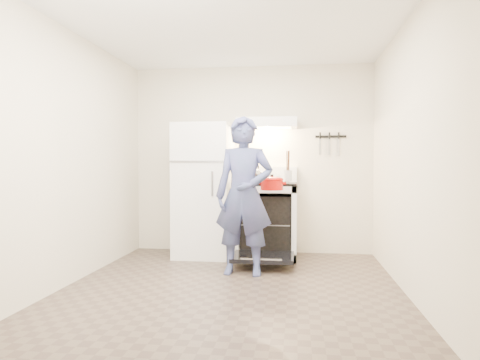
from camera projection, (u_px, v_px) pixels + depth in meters
name	position (u px, v px, depth m)	size (l,w,h in m)	color
floor	(231.00, 289.00, 4.04)	(3.60, 3.60, 0.00)	#4B3F34
back_wall	(252.00, 160.00, 5.78)	(3.20, 0.02, 2.50)	beige
refrigerator	(204.00, 190.00, 5.52)	(0.70, 0.70, 1.70)	white
stove_body	(267.00, 221.00, 5.45)	(0.76, 0.65, 0.92)	white
cooktop	(267.00, 184.00, 5.44)	(0.76, 0.65, 0.03)	black
backsplash	(268.00, 174.00, 5.72)	(0.76, 0.07, 0.20)	white
oven_door	(263.00, 257.00, 4.88)	(0.70, 0.54, 0.04)	black
oven_rack	(267.00, 223.00, 5.45)	(0.60, 0.52, 0.01)	slate
range_hood	(267.00, 123.00, 5.48)	(0.76, 0.50, 0.12)	white
knife_strip	(331.00, 137.00, 5.61)	(0.40, 0.02, 0.03)	black
pizza_stone	(268.00, 221.00, 5.54)	(0.32, 0.32, 0.02)	#99714D
tea_kettle	(255.00, 173.00, 5.54)	(0.21, 0.17, 0.25)	silver
utensil_jar	(288.00, 176.00, 5.20)	(0.09, 0.09, 0.13)	silver
person	(244.00, 196.00, 4.58)	(0.62, 0.41, 1.70)	navy
dutch_oven	(272.00, 185.00, 4.82)	(0.33, 0.26, 0.22)	#B80C06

